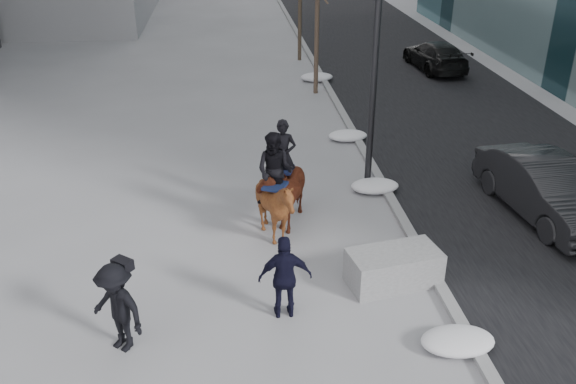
{
  "coord_description": "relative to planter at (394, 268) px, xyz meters",
  "views": [
    {
      "loc": [
        -1.26,
        -10.77,
        7.48
      ],
      "look_at": [
        0.0,
        1.2,
        1.5
      ],
      "focal_mm": 38.0,
      "sensor_mm": 36.0,
      "label": 1
    }
  ],
  "objects": [
    {
      "name": "tree_far",
      "position": [
        0.33,
        19.0,
        1.9
      ],
      "size": [
        1.2,
        1.2,
        4.56
      ],
      "primitive_type": null,
      "color": "#332A1E",
      "rests_on": "ground"
    },
    {
      "name": "mounted_right",
      "position": [
        -2.3,
        2.04,
        0.69
      ],
      "size": [
        1.93,
        2.02,
        2.66
      ],
      "color": "#491E0E",
      "rests_on": "ground"
    },
    {
      "name": "tree_near",
      "position": [
        0.33,
        13.54,
        2.15
      ],
      "size": [
        1.2,
        1.2,
        5.07
      ],
      "primitive_type": null,
      "color": "#3B2F22",
      "rests_on": "ground"
    },
    {
      "name": "car_near",
      "position": [
        4.57,
        2.57,
        0.37
      ],
      "size": [
        2.12,
        4.7,
        1.5
      ],
      "primitive_type": "imported",
      "rotation": [
        0.0,
        0.0,
        0.12
      ],
      "color": "black",
      "rests_on": "ground"
    },
    {
      "name": "mounted_left",
      "position": [
        -2.02,
        3.0,
        0.59
      ],
      "size": [
        1.48,
        2.19,
        2.6
      ],
      "color": "#471A0E",
      "rests_on": "ground"
    },
    {
      "name": "feeder",
      "position": [
        -2.37,
        -0.84,
        0.5
      ],
      "size": [
        1.03,
        0.86,
        1.75
      ],
      "color": "black",
      "rests_on": "ground"
    },
    {
      "name": "car_far",
      "position": [
        6.34,
        16.62,
        0.27
      ],
      "size": [
        2.14,
        4.58,
        1.29
      ],
      "primitive_type": "imported",
      "rotation": [
        0.0,
        0.0,
        3.22
      ],
      "color": "black",
      "rests_on": "ground"
    },
    {
      "name": "planter",
      "position": [
        0.0,
        0.0,
        0.0
      ],
      "size": [
        2.05,
        1.3,
        0.76
      ],
      "primitive_type": "cube",
      "rotation": [
        0.0,
        0.0,
        0.19
      ],
      "color": "#939396",
      "rests_on": "ground"
    },
    {
      "name": "camera_crew",
      "position": [
        -5.41,
        -1.47,
        0.51
      ],
      "size": [
        1.29,
        1.21,
        1.75
      ],
      "color": "black",
      "rests_on": "ground"
    },
    {
      "name": "curb",
      "position": [
        0.93,
        10.34,
        -0.32
      ],
      "size": [
        0.25,
        90.0,
        0.12
      ],
      "primitive_type": "cube",
      "color": "gray",
      "rests_on": "ground"
    },
    {
      "name": "road",
      "position": [
        4.93,
        10.34,
        -0.38
      ],
      "size": [
        8.0,
        90.0,
        0.01
      ],
      "primitive_type": "cube",
      "color": "black",
      "rests_on": "ground"
    },
    {
      "name": "snow_piles",
      "position": [
        0.63,
        6.64,
        -0.21
      ],
      "size": [
        1.4,
        18.29,
        0.36
      ],
      "color": "silver",
      "rests_on": "ground"
    },
    {
      "name": "ground",
      "position": [
        -2.07,
        0.34,
        -0.38
      ],
      "size": [
        120.0,
        120.0,
        0.0
      ],
      "primitive_type": "plane",
      "color": "gray",
      "rests_on": "ground"
    },
    {
      "name": "lamppost",
      "position": [
        0.53,
        4.78,
        4.61
      ],
      "size": [
        0.25,
        0.8,
        9.09
      ],
      "color": "black",
      "rests_on": "ground"
    }
  ]
}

